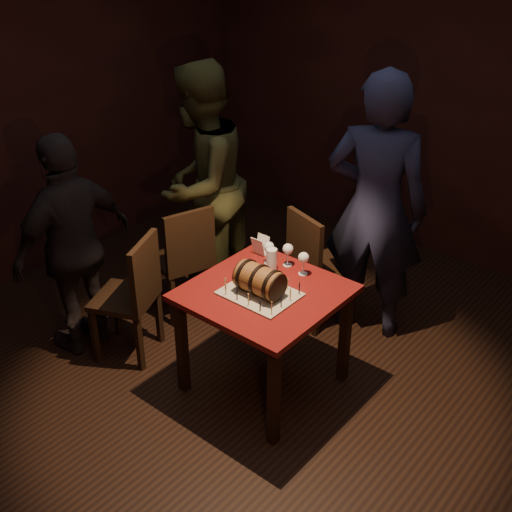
{
  "coord_description": "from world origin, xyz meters",
  "views": [
    {
      "loc": [
        2.17,
        -2.62,
        2.9
      ],
      "look_at": [
        -0.05,
        0.05,
        0.95
      ],
      "focal_mm": 45.0,
      "sensor_mm": 36.0,
      "label": 1
    }
  ],
  "objects_px": {
    "pub_table": "(265,305)",
    "chair_left_front": "(134,292)",
    "wine_glass_mid": "(288,250)",
    "wine_glass_right": "(304,259)",
    "pint_of_ale": "(272,260)",
    "person_left_front": "(74,246)",
    "person_back": "(375,209)",
    "person_left_rear": "(201,184)",
    "chair_left_rear": "(185,256)",
    "chair_back": "(314,262)",
    "wine_glass_left": "(269,248)",
    "barrel_cake": "(260,280)"
  },
  "relations": [
    {
      "from": "pub_table",
      "to": "chair_left_front",
      "type": "xyz_separation_m",
      "value": [
        -0.91,
        -0.31,
        -0.12
      ]
    },
    {
      "from": "pub_table",
      "to": "wine_glass_right",
      "type": "xyz_separation_m",
      "value": [
        0.07,
        0.31,
        0.23
      ]
    },
    {
      "from": "wine_glass_right",
      "to": "chair_left_rear",
      "type": "xyz_separation_m",
      "value": [
        -1.07,
        -0.04,
        -0.35
      ]
    },
    {
      "from": "pub_table",
      "to": "person_left_rear",
      "type": "relative_size",
      "value": 0.48
    },
    {
      "from": "wine_glass_left",
      "to": "person_back",
      "type": "bearing_deg",
      "value": 64.74
    },
    {
      "from": "wine_glass_right",
      "to": "person_back",
      "type": "xyz_separation_m",
      "value": [
        0.09,
        0.72,
        0.12
      ]
    },
    {
      "from": "wine_glass_mid",
      "to": "person_back",
      "type": "height_order",
      "value": "person_back"
    },
    {
      "from": "wine_glass_mid",
      "to": "wine_glass_right",
      "type": "distance_m",
      "value": 0.15
    },
    {
      "from": "barrel_cake",
      "to": "person_left_rear",
      "type": "relative_size",
      "value": 0.18
    },
    {
      "from": "pub_table",
      "to": "chair_back",
      "type": "relative_size",
      "value": 0.97
    },
    {
      "from": "wine_glass_mid",
      "to": "chair_left_front",
      "type": "bearing_deg",
      "value": -142.09
    },
    {
      "from": "wine_glass_left",
      "to": "chair_left_rear",
      "type": "xyz_separation_m",
      "value": [
        -0.8,
        -0.01,
        -0.35
      ]
    },
    {
      "from": "person_back",
      "to": "person_left_front",
      "type": "height_order",
      "value": "person_back"
    },
    {
      "from": "wine_glass_left",
      "to": "chair_back",
      "type": "bearing_deg",
      "value": 89.15
    },
    {
      "from": "wine_glass_mid",
      "to": "person_back",
      "type": "distance_m",
      "value": 0.74
    },
    {
      "from": "pint_of_ale",
      "to": "person_left_rear",
      "type": "relative_size",
      "value": 0.08
    },
    {
      "from": "chair_left_rear",
      "to": "person_left_front",
      "type": "relative_size",
      "value": 0.58
    },
    {
      "from": "barrel_cake",
      "to": "person_back",
      "type": "xyz_separation_m",
      "value": [
        0.16,
        1.09,
        0.13
      ]
    },
    {
      "from": "wine_glass_left",
      "to": "person_left_rear",
      "type": "relative_size",
      "value": 0.09
    },
    {
      "from": "chair_left_rear",
      "to": "person_left_rear",
      "type": "relative_size",
      "value": 0.49
    },
    {
      "from": "pub_table",
      "to": "pint_of_ale",
      "type": "xyz_separation_m",
      "value": [
        -0.13,
        0.23,
        0.18
      ]
    },
    {
      "from": "barrel_cake",
      "to": "person_back",
      "type": "height_order",
      "value": "person_back"
    },
    {
      "from": "wine_glass_right",
      "to": "person_left_rear",
      "type": "distance_m",
      "value": 1.27
    },
    {
      "from": "barrel_cake",
      "to": "person_left_front",
      "type": "height_order",
      "value": "person_left_front"
    },
    {
      "from": "pub_table",
      "to": "chair_left_front",
      "type": "distance_m",
      "value": 0.97
    },
    {
      "from": "chair_left_rear",
      "to": "person_left_rear",
      "type": "xyz_separation_m",
      "value": [
        -0.16,
        0.36,
        0.42
      ]
    },
    {
      "from": "wine_glass_mid",
      "to": "chair_left_front",
      "type": "height_order",
      "value": "chair_left_front"
    },
    {
      "from": "person_left_rear",
      "to": "wine_glass_mid",
      "type": "bearing_deg",
      "value": 60.69
    },
    {
      "from": "barrel_cake",
      "to": "wine_glass_left",
      "type": "distance_m",
      "value": 0.39
    },
    {
      "from": "wine_glass_left",
      "to": "wine_glass_right",
      "type": "relative_size",
      "value": 1.0
    },
    {
      "from": "pint_of_ale",
      "to": "chair_back",
      "type": "height_order",
      "value": "chair_back"
    },
    {
      "from": "chair_left_rear",
      "to": "chair_left_front",
      "type": "height_order",
      "value": "same"
    },
    {
      "from": "wine_glass_right",
      "to": "chair_left_rear",
      "type": "bearing_deg",
      "value": -177.88
    },
    {
      "from": "wine_glass_right",
      "to": "chair_left_rear",
      "type": "height_order",
      "value": "chair_left_rear"
    },
    {
      "from": "wine_glass_left",
      "to": "wine_glass_right",
      "type": "distance_m",
      "value": 0.26
    },
    {
      "from": "wine_glass_left",
      "to": "wine_glass_mid",
      "type": "bearing_deg",
      "value": 27.05
    },
    {
      "from": "barrel_cake",
      "to": "person_left_front",
      "type": "relative_size",
      "value": 0.21
    },
    {
      "from": "chair_left_front",
      "to": "person_left_front",
      "type": "relative_size",
      "value": 0.58
    },
    {
      "from": "pub_table",
      "to": "person_back",
      "type": "xyz_separation_m",
      "value": [
        0.16,
        1.03,
        0.35
      ]
    },
    {
      "from": "wine_glass_mid",
      "to": "person_left_rear",
      "type": "bearing_deg",
      "value": 164.66
    },
    {
      "from": "person_left_front",
      "to": "chair_left_front",
      "type": "bearing_deg",
      "value": 110.31
    },
    {
      "from": "wine_glass_mid",
      "to": "wine_glass_right",
      "type": "xyz_separation_m",
      "value": [
        0.15,
        -0.03,
        0.0
      ]
    },
    {
      "from": "person_left_front",
      "to": "person_back",
      "type": "bearing_deg",
      "value": 134.54
    },
    {
      "from": "pub_table",
      "to": "person_left_front",
      "type": "distance_m",
      "value": 1.4
    },
    {
      "from": "pub_table",
      "to": "person_left_front",
      "type": "relative_size",
      "value": 0.56
    },
    {
      "from": "wine_glass_right",
      "to": "pint_of_ale",
      "type": "distance_m",
      "value": 0.22
    },
    {
      "from": "wine_glass_mid",
      "to": "person_back",
      "type": "relative_size",
      "value": 0.08
    },
    {
      "from": "person_left_rear",
      "to": "chair_left_rear",
      "type": "bearing_deg",
      "value": 10.17
    },
    {
      "from": "chair_back",
      "to": "chair_left_front",
      "type": "distance_m",
      "value": 1.34
    },
    {
      "from": "pub_table",
      "to": "pint_of_ale",
      "type": "distance_m",
      "value": 0.32
    }
  ]
}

